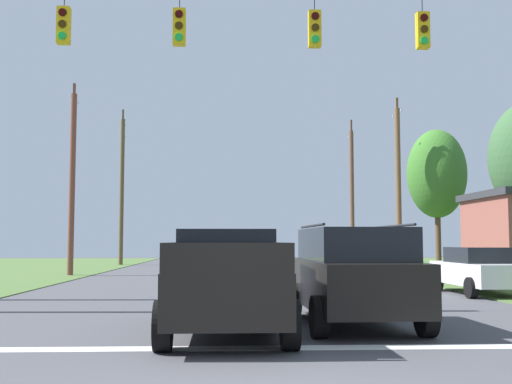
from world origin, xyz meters
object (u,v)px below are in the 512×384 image
distant_car_crossing_white (480,270)px  utility_pole_far_right (352,195)px  utility_pole_mid_right (398,188)px  pickup_truck (226,281)px  utility_pole_distant_right (122,187)px  tree_roadside_left (437,174)px  suv_black (352,273)px  utility_pole_far_left (72,181)px  overhead_signal_span (247,121)px

distant_car_crossing_white → utility_pole_far_right: utility_pole_far_right is taller
utility_pole_mid_right → utility_pole_far_right: 12.18m
utility_pole_far_right → pickup_truck: bearing=-105.3°
utility_pole_distant_right → tree_roadside_left: (18.94, -12.07, -0.26)m
pickup_truck → distant_car_crossing_white: size_ratio=1.25×
suv_black → utility_pole_far_right: (6.13, 30.88, 3.94)m
pickup_truck → utility_pole_mid_right: bearing=66.0°
utility_pole_far_left → tree_roadside_left: utility_pole_far_left is taller
utility_pole_distant_right → tree_roadside_left: size_ratio=1.46×
suv_black → utility_pole_mid_right: bearing=71.9°
distant_car_crossing_white → utility_pole_far_right: size_ratio=0.42×
pickup_truck → suv_black: (2.58, 0.87, 0.09)m
suv_black → utility_pole_distant_right: bearing=107.9°
utility_pole_far_right → utility_pole_distant_right: 16.55m
tree_roadside_left → utility_pole_far_left: bearing=-175.9°
distant_car_crossing_white → utility_pole_mid_right: size_ratio=0.47×
utility_pole_distant_right → suv_black: bearing=-72.1°
distant_car_crossing_white → utility_pole_far_left: size_ratio=0.45×
utility_pole_far_right → tree_roadside_left: bearing=-77.3°
utility_pole_far_right → tree_roadside_left: (2.45, -10.89, 0.31)m
suv_black → distant_car_crossing_white: 9.13m
suv_black → utility_pole_far_left: (-10.48, 18.61, 3.68)m
utility_pole_far_left → utility_pole_distant_right: bearing=89.5°
suv_black → utility_pole_far_right: 31.73m
utility_pole_far_right → utility_pole_far_left: bearing=-143.6°
distant_car_crossing_white → utility_pole_far_right: (0.54, 23.67, 4.21)m
distant_car_crossing_white → pickup_truck: bearing=-135.3°
overhead_signal_span → utility_pole_mid_right: size_ratio=1.75×
overhead_signal_span → utility_pole_far_right: size_ratio=1.54×
distant_car_crossing_white → overhead_signal_span: bearing=-150.1°
distant_car_crossing_white → suv_black: bearing=-127.8°
utility_pole_mid_right → utility_pole_far_left: utility_pole_far_left is taller
utility_pole_far_left → utility_pole_distant_right: size_ratio=0.86×
overhead_signal_span → pickup_truck: overhead_signal_span is taller
overhead_signal_span → suv_black: overhead_signal_span is taller
overhead_signal_span → distant_car_crossing_white: 9.70m
suv_black → distant_car_crossing_white: (5.59, 7.21, -0.27)m
overhead_signal_span → utility_pole_distant_right: utility_pole_distant_right is taller
tree_roadside_left → distant_car_crossing_white: bearing=-103.2°
utility_pole_far_right → utility_pole_distant_right: size_ratio=0.92×
utility_pole_distant_right → utility_pole_far_left: bearing=-90.5°
utility_pole_far_left → pickup_truck: bearing=-67.9°
distant_car_crossing_white → utility_pole_far_right: bearing=88.7°
overhead_signal_span → pickup_truck: size_ratio=2.95×
pickup_truck → suv_black: 2.72m
pickup_truck → suv_black: suv_black is taller
overhead_signal_span → pickup_truck: bearing=-97.7°
utility_pole_mid_right → utility_pole_distant_right: 21.25m
utility_pole_mid_right → utility_pole_distant_right: size_ratio=0.81×
utility_pole_distant_right → utility_pole_far_right: bearing=-4.1°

